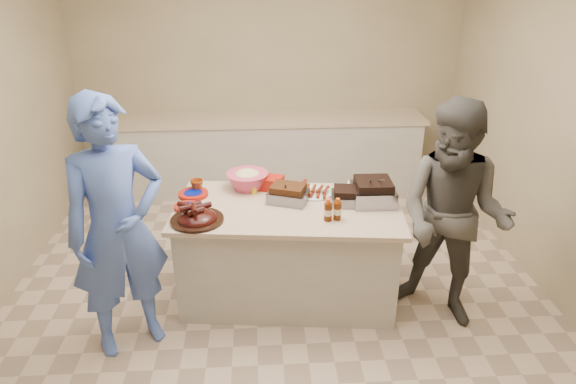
{
  "coord_description": "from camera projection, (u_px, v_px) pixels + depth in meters",
  "views": [
    {
      "loc": [
        -0.14,
        -3.54,
        2.6
      ],
      "look_at": [
        0.09,
        0.06,
        0.93
      ],
      "focal_mm": 32.0,
      "sensor_mm": 36.0,
      "label": 1
    }
  ],
  "objects": [
    {
      "name": "mustard_bottle",
      "position": [
        254.0,
        193.0,
        4.19
      ],
      "size": [
        0.05,
        0.05,
        0.13
      ],
      "primitive_type": "cylinder",
      "rotation": [
        0.0,
        0.0,
        -0.11
      ],
      "color": "yellow",
      "rests_on": "island"
    },
    {
      "name": "back_counter",
      "position": [
        270.0,
        154.0,
        6.11
      ],
      "size": [
        3.6,
        0.64,
        0.9
      ],
      "primitive_type": null,
      "color": "beige",
      "rests_on": "ground"
    },
    {
      "name": "plate_stack_small",
      "position": [
        187.0,
        208.0,
        3.95
      ],
      "size": [
        0.21,
        0.21,
        0.03
      ],
      "primitive_type": "cylinder",
      "rotation": [
        0.0,
        0.0,
        -0.11
      ],
      "color": "#9A150A",
      "rests_on": "island"
    },
    {
      "name": "bbq_bottle_b",
      "position": [
        337.0,
        219.0,
        3.79
      ],
      "size": [
        0.06,
        0.06,
        0.17
      ],
      "primitive_type": "cylinder",
      "rotation": [
        0.0,
        0.0,
        -0.11
      ],
      "color": "#461A04",
      "rests_on": "island"
    },
    {
      "name": "coleslaw_bowl",
      "position": [
        248.0,
        188.0,
        4.28
      ],
      "size": [
        0.38,
        0.38,
        0.24
      ],
      "primitive_type": null,
      "rotation": [
        0.0,
        0.0,
        -0.11
      ],
      "color": "#C53D5A",
      "rests_on": "island"
    },
    {
      "name": "pulled_pork_tray",
      "position": [
        288.0,
        201.0,
        4.06
      ],
      "size": [
        0.36,
        0.32,
        0.09
      ],
      "primitive_type": "cube",
      "rotation": [
        0.0,
        0.0,
        -0.35
      ],
      "color": "#47230F",
      "rests_on": "island"
    },
    {
      "name": "mac_cheese_dish",
      "position": [
        364.0,
        193.0,
        4.21
      ],
      "size": [
        0.32,
        0.26,
        0.08
      ],
      "primitive_type": "cube",
      "rotation": [
        0.0,
        0.0,
        -0.2
      ],
      "color": "yellow",
      "rests_on": "island"
    },
    {
      "name": "plate_stack_large",
      "position": [
        193.0,
        196.0,
        4.16
      ],
      "size": [
        0.26,
        0.26,
        0.03
      ],
      "primitive_type": "cylinder",
      "rotation": [
        0.0,
        0.0,
        -0.11
      ],
      "color": "#9A150A",
      "rests_on": "island"
    },
    {
      "name": "room",
      "position": [
        278.0,
        296.0,
        4.31
      ],
      "size": [
        4.5,
        5.0,
        2.7
      ],
      "primitive_type": null,
      "color": "tan",
      "rests_on": "ground"
    },
    {
      "name": "sauce_bowl",
      "position": [
        294.0,
        199.0,
        4.1
      ],
      "size": [
        0.13,
        0.05,
        0.13
      ],
      "primitive_type": "imported",
      "rotation": [
        0.0,
        0.0,
        -0.11
      ],
      "color": "silver",
      "rests_on": "island"
    },
    {
      "name": "roasting_pan",
      "position": [
        372.0,
        202.0,
        4.05
      ],
      "size": [
        0.33,
        0.33,
        0.13
      ],
      "primitive_type": "cube",
      "rotation": [
        0.0,
        0.0,
        -0.02
      ],
      "color": "gray",
      "rests_on": "island"
    },
    {
      "name": "guest_blue",
      "position": [
        135.0,
        339.0,
        3.83
      ],
      "size": [
        1.5,
        1.95,
        0.45
      ],
      "primitive_type": "imported",
      "rotation": [
        0.0,
        0.0,
        0.51
      ],
      "color": "#4B6CCB",
      "rests_on": "ground"
    },
    {
      "name": "rib_platter",
      "position": [
        197.0,
        221.0,
        3.76
      ],
      "size": [
        0.46,
        0.46,
        0.16
      ],
      "primitive_type": null,
      "rotation": [
        0.0,
        0.0,
        -0.19
      ],
      "color": "#390C09",
      "rests_on": "island"
    },
    {
      "name": "guest_gray",
      "position": [
        438.0,
        314.0,
        4.09
      ],
      "size": [
        1.71,
        1.9,
        0.66
      ],
      "primitive_type": "imported",
      "rotation": [
        0.0,
        0.0,
        -0.64
      ],
      "color": "#504D47",
      "rests_on": "ground"
    },
    {
      "name": "island",
      "position": [
        288.0,
        294.0,
        4.33
      ],
      "size": [
        1.84,
        1.1,
        0.83
      ],
      "primitive_type": null,
      "rotation": [
        0.0,
        0.0,
        -0.11
      ],
      "color": "beige",
      "rests_on": "ground"
    },
    {
      "name": "brisket_tray",
      "position": [
        348.0,
        203.0,
        4.03
      ],
      "size": [
        0.29,
        0.25,
        0.08
      ],
      "primitive_type": "cube",
      "rotation": [
        0.0,
        0.0,
        -0.12
      ],
      "color": "black",
      "rests_on": "island"
    },
    {
      "name": "bbq_bottle_a",
      "position": [
        328.0,
        220.0,
        3.77
      ],
      "size": [
        0.06,
        0.06,
        0.17
      ],
      "primitive_type": "cylinder",
      "rotation": [
        0.0,
        0.0,
        -0.11
      ],
      "color": "#461A04",
      "rests_on": "island"
    },
    {
      "name": "plastic_cup",
      "position": [
        197.0,
        191.0,
        4.23
      ],
      "size": [
        0.12,
        0.11,
        0.11
      ],
      "primitive_type": "imported",
      "rotation": [
        0.0,
        0.0,
        -0.11
      ],
      "color": "#89390E",
      "rests_on": "island"
    },
    {
      "name": "sausage_plate",
      "position": [
        313.0,
        194.0,
        4.19
      ],
      "size": [
        0.38,
        0.38,
        0.05
      ],
      "primitive_type": "cylinder",
      "rotation": [
        0.0,
        0.0,
        -0.32
      ],
      "color": "silver",
      "rests_on": "island"
    },
    {
      "name": "basket_stack",
      "position": [
        269.0,
        189.0,
        4.28
      ],
      "size": [
        0.26,
        0.23,
        0.11
      ],
      "primitive_type": "cube",
      "rotation": [
        0.0,
        0.0,
        -0.38
      ],
      "color": "#9A150A",
      "rests_on": "island"
    }
  ]
}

